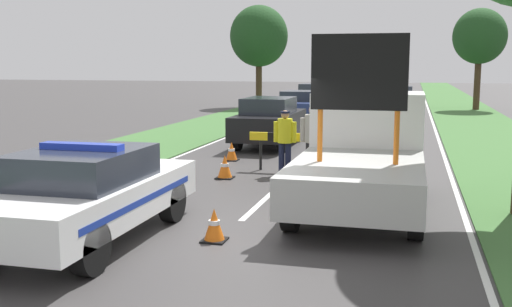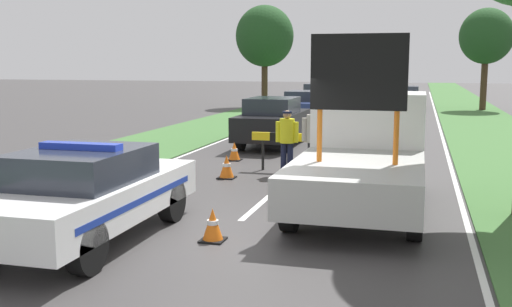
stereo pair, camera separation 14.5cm
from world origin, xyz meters
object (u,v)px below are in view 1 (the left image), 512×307
Objects in this scene: police_car at (88,193)px; roadside_tree_mid_right at (259,36)px; pedestrian_civilian at (313,136)px; queued_car_hatch_blue at (302,107)px; traffic_cone_near_police at (214,225)px; queued_car_sedan_black at (269,121)px; queued_car_van_white at (398,96)px; traffic_cone_centre_front at (225,167)px; police_officer at (285,137)px; roadside_tree_near_right at (480,37)px; road_barrier at (304,140)px; traffic_cone_near_truck at (232,151)px; queued_car_suv_grey at (317,99)px; work_truck at (364,152)px.

roadside_tree_mid_right is at bearing 98.97° from police_car.
pedestrian_civilian is 0.42× the size of queued_car_hatch_blue.
traffic_cone_near_police is 0.12× the size of queued_car_sedan_black.
pedestrian_civilian is at bearing 86.62° from queued_car_van_white.
queued_car_hatch_blue is (-0.11, 6.81, -0.02)m from queued_car_sedan_black.
traffic_cone_centre_front is 24.25m from roadside_tree_mid_right.
roadside_tree_near_right is at bearing -107.95° from police_officer.
road_barrier is 5.37× the size of traffic_cone_near_truck.
traffic_cone_near_truck is 0.09× the size of roadside_tree_near_right.
pedestrian_civilian is at bearing -72.63° from roadside_tree_mid_right.
traffic_cone_centre_front is at bearing -142.85° from road_barrier.
queued_car_van_white is at bearing 79.37° from traffic_cone_near_truck.
queued_car_van_white is 0.67× the size of roadside_tree_near_right.
road_barrier is at bearing -72.84° from roadside_tree_mid_right.
roadside_tree_near_right is at bearing -144.27° from queued_car_suv_grey.
traffic_cone_near_truck is at bearing 104.90° from traffic_cone_near_police.
roadside_tree_near_right is at bearing 3.53° from roadside_tree_mid_right.
traffic_cone_near_truck is (-2.02, 7.58, 0.01)m from traffic_cone_near_police.
queued_car_sedan_black is 20.32m from roadside_tree_near_right.
queued_car_hatch_blue is at bearing -66.12° from roadside_tree_mid_right.
police_officer is (-2.14, 2.82, -0.10)m from work_truck.
roadside_tree_mid_right is (-4.69, 10.59, 3.61)m from queued_car_hatch_blue.
roadside_tree_mid_right reaches higher than traffic_cone_centre_front.
pedestrian_civilian is at bearing -104.14° from roadside_tree_near_right.
pedestrian_civilian is at bearing 98.44° from queued_car_suv_grey.
queued_car_sedan_black reaches higher than police_officer.
work_truck is 3.72m from traffic_cone_near_police.
queued_car_sedan_black is (-1.59, 5.08, -0.12)m from police_officer.
roadside_tree_near_right reaches higher than queued_car_van_white.
queued_car_van_white is (2.08, 29.38, 0.49)m from traffic_cone_near_police.
roadside_tree_mid_right reaches higher than queued_car_hatch_blue.
police_officer reaches higher than road_barrier.
queued_car_suv_grey is at bearing 96.36° from road_barrier.
police_car is at bearing 72.31° from police_officer.
pedestrian_civilian is 0.45× the size of queued_car_van_white.
queued_car_hatch_blue is at bearing 91.40° from pedestrian_civilian.
roadside_tree_near_right reaches higher than police_officer.
queued_car_suv_grey is at bearing 91.71° from traffic_cone_centre_front.
traffic_cone_near_truck is at bearing -111.86° from roadside_tree_near_right.
police_officer is at bearing 96.11° from queued_car_suv_grey.
police_car is at bearing 88.98° from queued_car_sedan_black.
queued_car_van_white reaches higher than traffic_cone_near_police.
work_truck reaches higher than queued_car_suv_grey.
traffic_cone_near_truck is at bearing 79.37° from queued_car_van_white.
police_officer is at bearing 33.65° from traffic_cone_centre_front.
queued_car_van_white is (0.04, 26.37, -0.30)m from work_truck.
work_truck is at bearing 41.46° from police_car.
traffic_cone_centre_front is (-3.44, 1.96, -0.77)m from work_truck.
road_barrier is 6.35m from traffic_cone_near_police.
queued_car_hatch_blue is 14.60m from roadside_tree_near_right.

